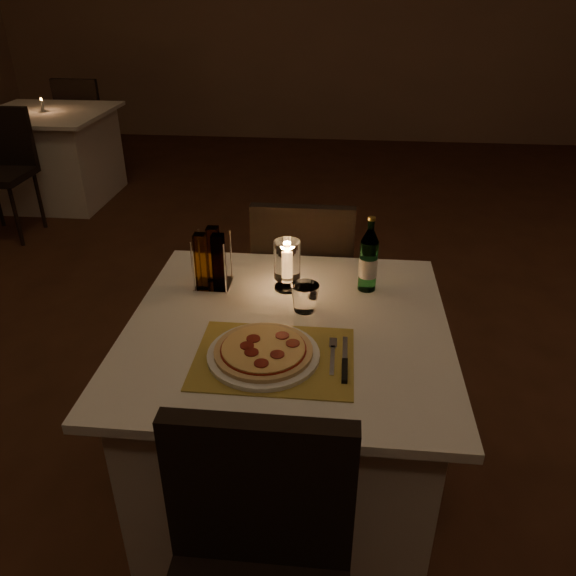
# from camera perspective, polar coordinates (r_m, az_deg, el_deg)

# --- Properties ---
(floor) EXTENTS (8.00, 10.00, 0.02)m
(floor) POSITION_cam_1_polar(r_m,az_deg,el_deg) (2.44, 5.34, -15.34)
(floor) COLOR #462516
(floor) RESTS_ON ground
(main_table) EXTENTS (1.00, 1.00, 0.74)m
(main_table) POSITION_cam_1_polar(r_m,az_deg,el_deg) (1.97, -0.06, -12.73)
(main_table) COLOR silver
(main_table) RESTS_ON ground
(chair_near) EXTENTS (0.42, 0.42, 0.90)m
(chair_near) POSITION_cam_1_polar(r_m,az_deg,el_deg) (1.37, -3.40, -27.15)
(chair_near) COLOR black
(chair_near) RESTS_ON ground
(chair_far) EXTENTS (0.42, 0.42, 0.90)m
(chair_far) POSITION_cam_1_polar(r_m,az_deg,el_deg) (2.46, 1.59, 1.45)
(chair_far) COLOR black
(chair_far) RESTS_ON ground
(placemat) EXTENTS (0.45, 0.34, 0.00)m
(placemat) POSITION_cam_1_polar(r_m,az_deg,el_deg) (1.60, -1.43, -7.11)
(placemat) COLOR #AC923B
(placemat) RESTS_ON main_table
(plate) EXTENTS (0.32, 0.32, 0.01)m
(plate) POSITION_cam_1_polar(r_m,az_deg,el_deg) (1.60, -2.50, -6.78)
(plate) COLOR white
(plate) RESTS_ON placemat
(pizza) EXTENTS (0.28, 0.28, 0.02)m
(pizza) POSITION_cam_1_polar(r_m,az_deg,el_deg) (1.59, -2.50, -6.31)
(pizza) COLOR #D8B77F
(pizza) RESTS_ON plate
(fork) EXTENTS (0.02, 0.18, 0.00)m
(fork) POSITION_cam_1_polar(r_m,az_deg,el_deg) (1.62, 4.56, -6.62)
(fork) COLOR silver
(fork) RESTS_ON placemat
(knife) EXTENTS (0.02, 0.22, 0.01)m
(knife) POSITION_cam_1_polar(r_m,az_deg,el_deg) (1.57, 5.78, -7.87)
(knife) COLOR black
(knife) RESTS_ON placemat
(tumbler) EXTENTS (0.09, 0.09, 0.09)m
(tumbler) POSITION_cam_1_polar(r_m,az_deg,el_deg) (1.80, 1.72, -0.99)
(tumbler) COLOR white
(tumbler) RESTS_ON main_table
(water_bottle) EXTENTS (0.06, 0.06, 0.27)m
(water_bottle) POSITION_cam_1_polar(r_m,az_deg,el_deg) (1.92, 8.17, 2.73)
(water_bottle) COLOR #5DAD74
(water_bottle) RESTS_ON main_table
(hurricane_candle) EXTENTS (0.09, 0.09, 0.18)m
(hurricane_candle) POSITION_cam_1_polar(r_m,az_deg,el_deg) (1.91, -0.09, 2.71)
(hurricane_candle) COLOR white
(hurricane_candle) RESTS_ON main_table
(cruet_caddy) EXTENTS (0.12, 0.12, 0.21)m
(cruet_caddy) POSITION_cam_1_polar(r_m,az_deg,el_deg) (1.94, -7.77, 2.71)
(cruet_caddy) COLOR white
(cruet_caddy) RESTS_ON main_table
(neighbor_table_left) EXTENTS (1.00, 1.00, 0.74)m
(neighbor_table_left) POSITION_cam_1_polar(r_m,az_deg,el_deg) (5.24, -22.79, 12.24)
(neighbor_table_left) COLOR silver
(neighbor_table_left) RESTS_ON ground
(neighbor_chair_la) EXTENTS (0.42, 0.42, 0.90)m
(neighbor_chair_la) POSITION_cam_1_polar(r_m,az_deg,el_deg) (4.60, -27.10, 11.54)
(neighbor_chair_la) COLOR black
(neighbor_chair_la) RESTS_ON ground
(neighbor_chair_lb) EXTENTS (0.42, 0.42, 0.90)m
(neighbor_chair_lb) POSITION_cam_1_polar(r_m,az_deg,el_deg) (5.82, -19.99, 16.04)
(neighbor_chair_lb) COLOR black
(neighbor_chair_lb) RESTS_ON ground
(neighbor_candle_left) EXTENTS (0.03, 0.03, 0.11)m
(neighbor_candle_left) POSITION_cam_1_polar(r_m,az_deg,el_deg) (5.15, -23.69, 16.62)
(neighbor_candle_left) COLOR white
(neighbor_candle_left) RESTS_ON neighbor_table_left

